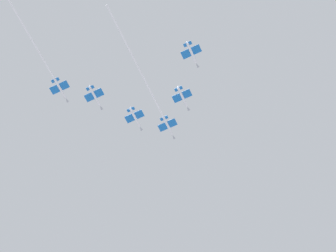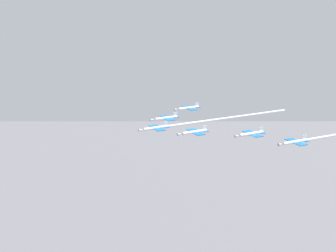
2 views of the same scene
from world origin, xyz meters
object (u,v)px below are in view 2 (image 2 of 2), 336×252
jet_lead (202,122)px  jet_starboard_outer (188,108)px  jet_port_outer (251,134)px  jet_port_inner (194,132)px  jet_starboard_inner (166,118)px

jet_lead → jet_starboard_outer: 25.54m
jet_lead → jet_port_outer: 25.54m
jet_lead → jet_starboard_outer: jet_lead is taller
jet_port_inner → jet_starboard_inner: (-20.84, 13.08, -0.64)m
jet_port_inner → jet_port_outer: 21.24m
jet_lead → jet_port_outer: size_ratio=5.03×
jet_port_outer → jet_starboard_outer: size_ratio=1.00×
jet_port_inner → jet_starboard_inner: jet_port_inner is taller
jet_starboard_outer → jet_port_inner: bearing=154.9°
jet_starboard_inner → jet_starboard_outer: size_ratio=1.00×
jet_starboard_inner → jet_port_outer: (40.46, -4.95, 1.05)m
jet_port_inner → jet_lead: bearing=-40.5°
jet_port_inner → jet_starboard_outer: size_ratio=1.00×
jet_starboard_inner → jet_starboard_outer: 21.24m
jet_lead → jet_port_inner: jet_port_inner is taller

